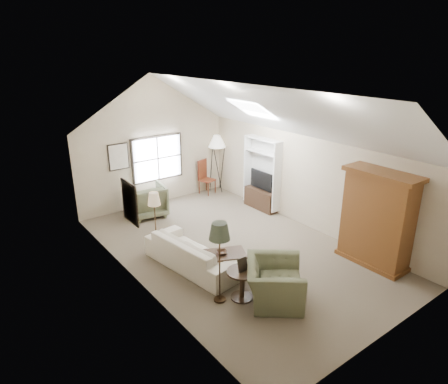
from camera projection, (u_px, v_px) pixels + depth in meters
room_shell at (235, 120)px, 8.74m from camera, size 5.01×8.01×4.00m
window at (157, 158)px, 12.37m from camera, size 1.72×0.08×1.42m
skylight at (253, 109)px, 10.15m from camera, size 0.80×1.20×0.52m
wall_art at (124, 178)px, 9.64m from camera, size 1.97×3.71×0.88m
armoire at (377, 219)px, 8.91m from camera, size 0.60×1.50×2.20m
tv_alcove at (262, 173)px, 11.98m from camera, size 0.32×1.30×2.10m
media_console at (261, 199)px, 12.26m from camera, size 0.34×1.18×0.60m
tv_panel at (261, 180)px, 12.04m from camera, size 0.05×0.90×0.55m
sofa at (194, 252)px, 8.99m from camera, size 1.30×2.56×0.71m
armchair_near at (274, 282)px, 7.78m from camera, size 1.61×1.63×0.80m
armchair_far at (147, 200)px, 11.69m from camera, size 1.17×1.20×0.94m
coffee_table at (222, 264)px, 8.68m from camera, size 1.17×0.94×0.53m
bowl at (222, 252)px, 8.58m from camera, size 0.33×0.33×0.06m
side_table at (242, 284)px, 7.87m from camera, size 0.69×0.69×0.61m
side_chair at (207, 177)px, 13.43m from camera, size 0.56×0.56×1.15m
tripod_lamp at (217, 163)px, 13.52m from camera, size 0.73×0.73×1.99m
dark_lamp at (220, 262)px, 7.60m from camera, size 0.46×0.46×1.71m
tan_lamp at (155, 221)px, 9.58m from camera, size 0.35×0.35×1.53m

